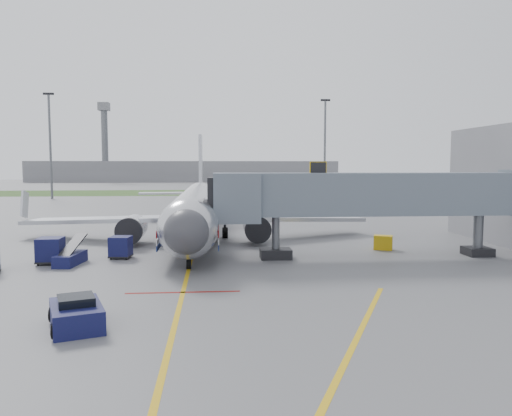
{
  "coord_description": "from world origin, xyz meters",
  "views": [
    {
      "loc": [
        1.73,
        -29.89,
        6.7
      ],
      "look_at": [
        4.99,
        9.92,
        3.2
      ],
      "focal_mm": 35.0,
      "sensor_mm": 36.0,
      "label": 1
    }
  ],
  "objects": [
    {
      "name": "distant_terminal",
      "position": [
        -10.0,
        170.0,
        4.0
      ],
      "size": [
        120.0,
        14.0,
        8.0
      ],
      "primitive_type": "cube",
      "color": "slate",
      "rests_on": "ground"
    },
    {
      "name": "control_tower",
      "position": [
        -40.0,
        165.0,
        17.33
      ],
      "size": [
        4.0,
        4.0,
        30.0
      ],
      "color": "#595B60",
      "rests_on": "ground"
    },
    {
      "name": "ground_power_cart",
      "position": [
        14.89,
        8.0,
        0.56
      ],
      "size": [
        1.66,
        1.41,
        1.13
      ],
      "color": "#CC9F0C",
      "rests_on": "ground"
    },
    {
      "name": "baggage_cart_c",
      "position": [
        -5.05,
        6.04,
        0.8
      ],
      "size": [
        1.6,
        1.6,
        1.57
      ],
      "color": "#0D123B",
      "rests_on": "ground"
    },
    {
      "name": "pushback_tug",
      "position": [
        -4.0,
        -9.34,
        0.55
      ],
      "size": [
        2.91,
        3.65,
        1.32
      ],
      "color": "#0D123B",
      "rests_on": "ground"
    },
    {
      "name": "ground",
      "position": [
        0.0,
        0.0,
        0.0
      ],
      "size": [
        400.0,
        400.0,
        0.0
      ],
      "primitive_type": "plane",
      "color": "#565659",
      "rests_on": "ground"
    },
    {
      "name": "belt_loader",
      "position": [
        -7.99,
        4.04,
        0.45
      ],
      "size": [
        1.58,
        3.84,
        1.83
      ],
      "color": "#0D123B",
      "rests_on": "ground"
    },
    {
      "name": "baggage_cart_a",
      "position": [
        -9.4,
        4.41,
        0.9
      ],
      "size": [
        1.66,
        1.66,
        1.77
      ],
      "color": "#0D123B",
      "rests_on": "ground"
    },
    {
      "name": "jet_bridge",
      "position": [
        12.86,
        5.0,
        4.47
      ],
      "size": [
        25.3,
        4.0,
        6.9
      ],
      "color": "slate",
      "rests_on": "ground"
    },
    {
      "name": "light_mast_left",
      "position": [
        -30.0,
        70.0,
        10.78
      ],
      "size": [
        2.0,
        0.44,
        20.4
      ],
      "color": "#595B60",
      "rests_on": "ground"
    },
    {
      "name": "apron_markings",
      "position": [
        0.0,
        -7.4,
        0.0
      ],
      "size": [
        21.52,
        50.0,
        0.01
      ],
      "color": "gold",
      "rests_on": "ground"
    },
    {
      "name": "airliner",
      "position": [
        0.0,
        15.25,
        2.65
      ],
      "size": [
        32.1,
        35.67,
        10.25
      ],
      "color": "silver",
      "rests_on": "ground"
    },
    {
      "name": "grass_strip",
      "position": [
        0.0,
        90.0,
        0.01
      ],
      "size": [
        300.0,
        25.0,
        0.01
      ],
      "primitive_type": "cube",
      "color": "#2D4C1E",
      "rests_on": "ground"
    },
    {
      "name": "light_mast_right",
      "position": [
        25.0,
        75.0,
        10.78
      ],
      "size": [
        2.0,
        0.44,
        20.4
      ],
      "color": "#595B60",
      "rests_on": "ground"
    }
  ]
}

